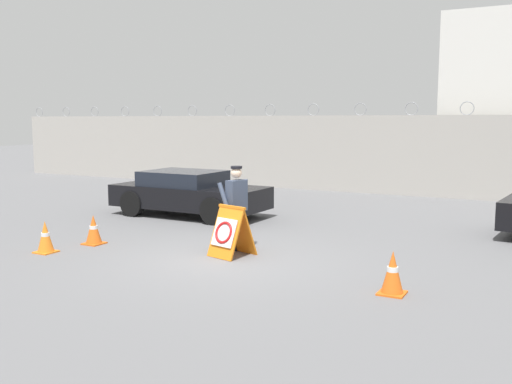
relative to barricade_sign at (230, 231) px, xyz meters
name	(u,v)px	position (x,y,z in m)	size (l,w,h in m)	color
ground_plane	(225,259)	(0.06, -0.29, -0.50)	(90.00, 90.00, 0.00)	slate
perimeter_wall	(384,155)	(0.06, 10.86, 0.93)	(36.00, 0.30, 3.30)	#ADA8A0
barricade_sign	(230,231)	(0.00, 0.00, 0.00)	(0.86, 0.91, 1.01)	orange
security_guard	(236,204)	(-0.15, 0.51, 0.48)	(0.51, 0.62, 1.75)	#232838
traffic_cone_near	(393,273)	(3.49, -0.97, -0.16)	(0.41, 0.41, 0.69)	orange
traffic_cone_mid	(45,237)	(-3.46, -1.52, -0.18)	(0.39, 0.39, 0.65)	orange
traffic_cone_far	(94,230)	(-3.17, -0.46, -0.18)	(0.41, 0.41, 0.64)	orange
parked_car_front_coupe	(188,193)	(-3.48, 3.59, 0.15)	(4.39, 2.00, 1.26)	black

